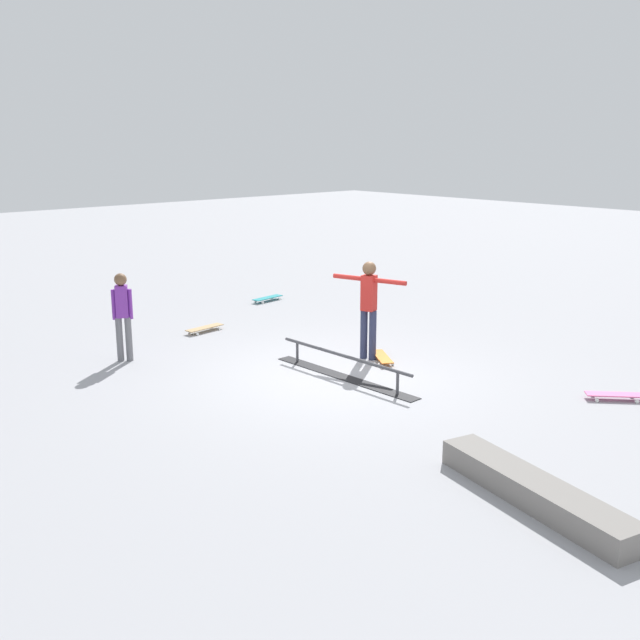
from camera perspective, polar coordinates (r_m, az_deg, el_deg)
ground_plane at (r=11.64m, az=1.21°, el=-4.28°), size 60.00×60.00×0.00m
grind_rail at (r=11.51m, az=1.85°, el=-3.66°), size 2.90×0.28×0.37m
skate_ledge at (r=8.01m, az=16.11°, el=-12.49°), size 2.49×1.00×0.27m
skater_main at (r=12.30m, az=3.75°, el=1.31°), size 1.30×0.45×1.65m
skateboard_main at (r=12.41m, az=4.77°, el=-2.82°), size 0.78×0.60×0.09m
bystander_purple_shirt at (r=12.61m, az=-14.89°, el=0.60°), size 0.25×0.32×1.48m
loose_skateboard_natural at (r=14.40m, az=-8.84°, el=-0.61°), size 0.33×0.82×0.09m
loose_skateboard_teal at (r=16.94m, az=-4.04°, el=1.70°), size 0.34×0.82×0.09m
loose_skateboard_pink at (r=11.36m, az=21.65°, el=-5.35°), size 0.73×0.69×0.09m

